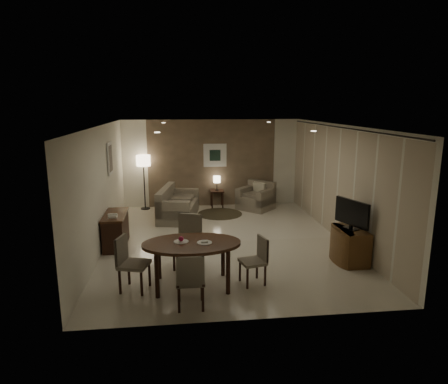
{
  "coord_description": "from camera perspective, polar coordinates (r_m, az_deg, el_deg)",
  "views": [
    {
      "loc": [
        -1.06,
        -8.85,
        3.17
      ],
      "look_at": [
        0.0,
        0.2,
        1.15
      ],
      "focal_mm": 32.0,
      "sensor_mm": 36.0,
      "label": 1
    }
  ],
  "objects": [
    {
      "name": "telephone",
      "position": [
        8.98,
        -15.62,
        -3.27
      ],
      "size": [
        0.2,
        0.14,
        0.09
      ],
      "primitive_type": null,
      "color": "white",
      "rests_on": "console_desk"
    },
    {
      "name": "art_back_canvas",
      "position": [
        12.45,
        -1.29,
        5.26
      ],
      "size": [
        0.34,
        0.01,
        0.34
      ],
      "primitive_type": "cube",
      "color": "#1A2E23",
      "rests_on": "wall_back"
    },
    {
      "name": "napkin",
      "position": [
        6.96,
        -2.82,
        -7.07
      ],
      "size": [
        0.12,
        0.08,
        0.03
      ],
      "primitive_type": "cube",
      "color": "white",
      "rests_on": "plate_b"
    },
    {
      "name": "dining_table",
      "position": [
        7.16,
        -4.59,
        -10.27
      ],
      "size": [
        1.73,
        1.08,
        0.81
      ],
      "primitive_type": null,
      "color": "#4B2918",
      "rests_on": "floor"
    },
    {
      "name": "taupe_accent",
      "position": [
        12.51,
        -1.76,
        4.14
      ],
      "size": [
        3.96,
        0.03,
        2.7
      ],
      "primitive_type": "cube",
      "color": "#7E644E",
      "rests_on": "wall_back"
    },
    {
      "name": "chair_far",
      "position": [
        7.89,
        -5.29,
        -7.19
      ],
      "size": [
        0.63,
        0.63,
        1.04
      ],
      "primitive_type": null,
      "rotation": [
        0.0,
        0.0,
        -0.31
      ],
      "color": "gray",
      "rests_on": "floor"
    },
    {
      "name": "room_shell",
      "position": [
        9.49,
        -0.14,
        1.44
      ],
      "size": [
        5.5,
        7.0,
        2.7
      ],
      "color": "beige",
      "rests_on": "ground"
    },
    {
      "name": "table_lamp",
      "position": [
        12.39,
        -1.03,
        1.37
      ],
      "size": [
        0.22,
        0.22,
        0.5
      ],
      "primitive_type": null,
      "color": "#FFEAC1",
      "rests_on": "side_table"
    },
    {
      "name": "downlight_fl",
      "position": [
        10.66,
        -8.63,
        9.76
      ],
      "size": [
        0.1,
        0.1,
        0.01
      ],
      "primitive_type": "cylinder",
      "color": "white",
      "rests_on": "ceiling"
    },
    {
      "name": "fruit_apple",
      "position": [
        7.04,
        -6.15,
        -6.66
      ],
      "size": [
        0.09,
        0.09,
        0.09
      ],
      "primitive_type": "sphere",
      "color": "#B41440",
      "rests_on": "plate_a"
    },
    {
      "name": "downlight_nl",
      "position": [
        7.07,
        -9.52,
        8.4
      ],
      "size": [
        0.1,
        0.1,
        0.01
      ],
      "primitive_type": "cylinder",
      "color": "white",
      "rests_on": "ceiling"
    },
    {
      "name": "floor_lamp",
      "position": [
        12.35,
        -11.32,
        1.35
      ],
      "size": [
        0.42,
        0.42,
        1.66
      ],
      "primitive_type": null,
      "color": "#FFE5B7",
      "rests_on": "floor"
    },
    {
      "name": "chair_left",
      "position": [
        7.13,
        -12.69,
        -9.98
      ],
      "size": [
        0.58,
        0.58,
        0.96
      ],
      "primitive_type": null,
      "rotation": [
        0.0,
        0.0,
        1.28
      ],
      "color": "gray",
      "rests_on": "floor"
    },
    {
      "name": "curtain_wall",
      "position": [
        9.78,
        15.93,
        1.12
      ],
      "size": [
        0.08,
        6.7,
        2.58
      ],
      "primitive_type": null,
      "color": "beige",
      "rests_on": "wall_right"
    },
    {
      "name": "art_back_frame",
      "position": [
        12.46,
        -1.3,
        5.27
      ],
      "size": [
        0.72,
        0.03,
        0.72
      ],
      "primitive_type": "cube",
      "color": "silver",
      "rests_on": "wall_back"
    },
    {
      "name": "round_rug",
      "position": [
        11.74,
        -0.6,
        -3.12
      ],
      "size": [
        1.31,
        1.31,
        0.01
      ],
      "primitive_type": "cylinder",
      "color": "#3B3421",
      "rests_on": "floor"
    },
    {
      "name": "armchair",
      "position": [
        12.23,
        4.55,
        -0.55
      ],
      "size": [
        1.29,
        1.28,
        0.83
      ],
      "primitive_type": null,
      "rotation": [
        0.0,
        0.0,
        -0.76
      ],
      "color": "gray",
      "rests_on": "floor"
    },
    {
      "name": "curtain_rod",
      "position": [
        9.62,
        16.41,
        8.84
      ],
      "size": [
        0.03,
        6.8,
        0.03
      ],
      "primitive_type": "cylinder",
      "rotation": [
        1.57,
        0.0,
        0.0
      ],
      "color": "black",
      "rests_on": "wall_right"
    },
    {
      "name": "side_table",
      "position": [
        12.49,
        -1.01,
        -0.95
      ],
      "size": [
        0.41,
        0.41,
        0.53
      ],
      "primitive_type": null,
      "color": "black",
      "rests_on": "floor"
    },
    {
      "name": "downlight_nr",
      "position": [
        7.48,
        12.68,
        8.48
      ],
      "size": [
        0.1,
        0.1,
        0.01
      ],
      "primitive_type": "cylinder",
      "color": "white",
      "rests_on": "ceiling"
    },
    {
      "name": "chair_right",
      "position": [
        7.24,
        4.1,
        -9.82
      ],
      "size": [
        0.5,
        0.5,
        0.85
      ],
      "primitive_type": null,
      "rotation": [
        0.0,
        0.0,
        -1.33
      ],
      "color": "gray",
      "rests_on": "floor"
    },
    {
      "name": "flat_tv",
      "position": [
        8.39,
        17.8,
        -2.96
      ],
      "size": [
        0.36,
        0.85,
        0.6
      ],
      "primitive_type": null,
      "rotation": [
        0.0,
        0.0,
        0.35
      ],
      "color": "black",
      "rests_on": "tv_cabinet"
    },
    {
      "name": "plate_b",
      "position": [
        6.97,
        -2.82,
        -7.24
      ],
      "size": [
        0.26,
        0.26,
        0.02
      ],
      "primitive_type": "cylinder",
      "color": "white",
      "rests_on": "dining_table"
    },
    {
      "name": "art_left_canvas",
      "position": [
        10.27,
        -15.9,
        4.64
      ],
      "size": [
        0.01,
        0.46,
        0.64
      ],
      "primitive_type": "cube",
      "color": "gray",
      "rests_on": "wall_left"
    },
    {
      "name": "sofa",
      "position": [
        11.34,
        -6.53,
        -1.56
      ],
      "size": [
        1.97,
        1.24,
        0.86
      ],
      "primitive_type": null,
      "rotation": [
        0.0,
        0.0,
        1.39
      ],
      "color": "gray",
      "rests_on": "floor"
    },
    {
      "name": "console_desk",
      "position": [
        9.39,
        -15.19,
        -5.27
      ],
      "size": [
        0.48,
        1.2,
        0.75
      ],
      "primitive_type": null,
      "color": "#4B2918",
      "rests_on": "floor"
    },
    {
      "name": "art_left_frame",
      "position": [
        10.27,
        -15.98,
        4.64
      ],
      "size": [
        0.03,
        0.6,
        0.8
      ],
      "primitive_type": "cube",
      "color": "silver",
      "rests_on": "wall_left"
    },
    {
      "name": "chair_near",
      "position": [
        6.46,
        -4.82,
        -12.34
      ],
      "size": [
        0.45,
        0.45,
        0.92
      ],
      "primitive_type": null,
      "rotation": [
        0.0,
        0.0,
        3.13
      ],
      "color": "gray",
      "rests_on": "floor"
    },
    {
      "name": "plate_a",
      "position": [
        7.05,
        -6.14,
        -7.07
      ],
      "size": [
        0.26,
        0.26,
        0.02
      ],
      "primitive_type": "cylinder",
      "color": "white",
      "rests_on": "dining_table"
    },
    {
      "name": "downlight_fr",
      "position": [
        10.94,
        6.42,
        9.89
      ],
      "size": [
        0.1,
        0.1,
        0.01
      ],
      "primitive_type": "cylinder",
      "color": "white",
      "rests_on": "ceiling"
    },
    {
      "name": "tv_cabinet",
      "position": [
        8.6,
        17.62,
        -7.26
      ],
      "size": [
        0.48,
        0.9,
        0.7
      ],
      "primitive_type": null,
      "color": "brown",
      "rests_on": "floor"
    }
  ]
}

